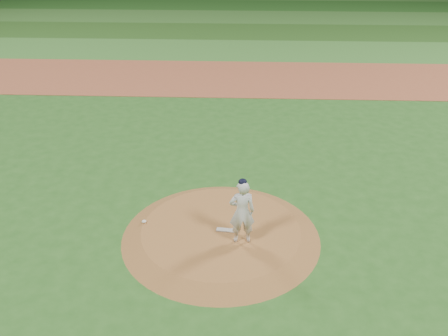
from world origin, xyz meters
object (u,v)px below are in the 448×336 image
object	(u,v)px
pitching_rubber	(228,230)
rosin_bag	(144,221)
pitchers_mound	(221,233)
pitcher_on_mound	(242,212)

from	to	relation	value
pitching_rubber	rosin_bag	xyz separation A→B (m)	(-2.38, 0.29, 0.02)
pitchers_mound	pitcher_on_mound	size ratio (longest dim) A/B	2.90
rosin_bag	pitcher_on_mound	size ratio (longest dim) A/B	0.07
pitching_rubber	pitcher_on_mound	xyz separation A→B (m)	(0.38, -0.44, 0.92)
pitchers_mound	pitcher_on_mound	distance (m)	1.30
pitchers_mound	pitcher_on_mound	xyz separation A→B (m)	(0.57, -0.50, 1.06)
rosin_bag	pitcher_on_mound	world-z (taller)	pitcher_on_mound
pitching_rubber	pitcher_on_mound	bearing A→B (deg)	-43.09
pitchers_mound	pitcher_on_mound	world-z (taller)	pitcher_on_mound
pitching_rubber	pitchers_mound	bearing A→B (deg)	170.16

